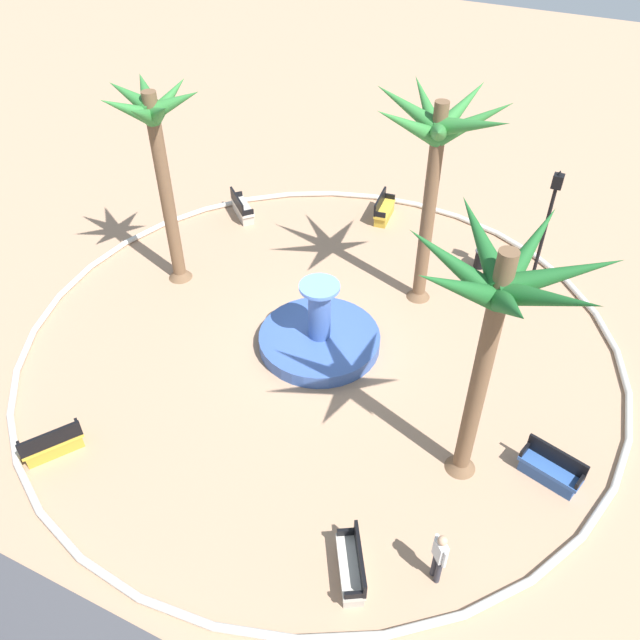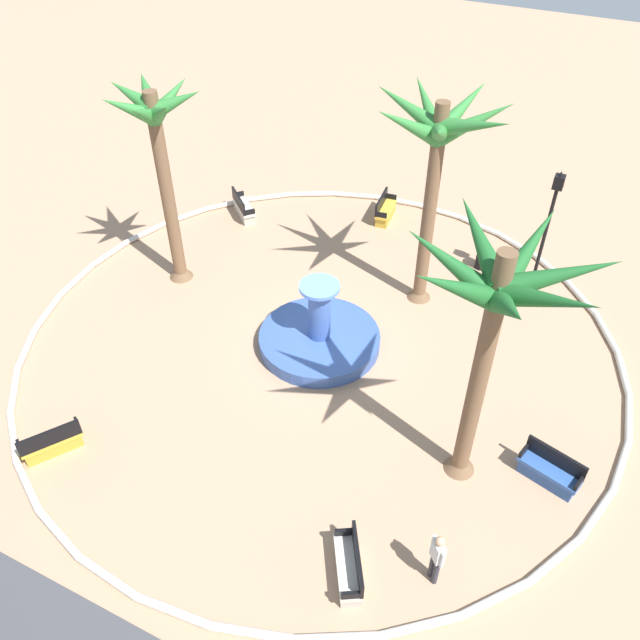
{
  "view_description": "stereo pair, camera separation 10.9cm",
  "coord_description": "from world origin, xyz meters",
  "px_view_note": "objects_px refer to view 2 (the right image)",
  "views": [
    {
      "loc": [
        -6.55,
        13.75,
        14.11
      ],
      "look_at": [
        -0.01,
        0.03,
        1.0
      ],
      "focal_mm": 36.53,
      "sensor_mm": 36.0,
      "label": 1
    },
    {
      "loc": [
        -6.65,
        13.71,
        14.11
      ],
      "look_at": [
        -0.01,
        0.03,
        1.0
      ],
      "focal_mm": 36.53,
      "sensor_mm": 36.0,
      "label": 2
    }
  ],
  "objects_px": {
    "lamppost": "(548,224)",
    "fountain": "(319,337)",
    "person_cyclist_helmet": "(502,270)",
    "person_cyclist_photo": "(437,557)",
    "palm_tree_by_curb": "(496,307)",
    "bench_east": "(244,209)",
    "palm_tree_near_fountain": "(438,147)",
    "bench_southeast": "(549,472)",
    "trash_bin": "(481,259)",
    "bench_southwest": "(52,443)",
    "bench_north": "(349,568)",
    "palm_tree_mid_plaza": "(158,140)",
    "bench_west": "(385,211)"
  },
  "relations": [
    {
      "from": "palm_tree_near_fountain",
      "to": "bench_north",
      "type": "xyz_separation_m",
      "value": [
        -1.94,
        10.39,
        -5.23
      ]
    },
    {
      "from": "trash_bin",
      "to": "bench_east",
      "type": "bearing_deg",
      "value": 4.39
    },
    {
      "from": "bench_west",
      "to": "person_cyclist_photo",
      "type": "relative_size",
      "value": 1.0
    },
    {
      "from": "palm_tree_mid_plaza",
      "to": "palm_tree_by_curb",
      "type": "bearing_deg",
      "value": 161.87
    },
    {
      "from": "lamppost",
      "to": "fountain",
      "type": "bearing_deg",
      "value": 47.39
    },
    {
      "from": "bench_north",
      "to": "bench_southeast",
      "type": "relative_size",
      "value": 0.97
    },
    {
      "from": "palm_tree_near_fountain",
      "to": "trash_bin",
      "type": "bearing_deg",
      "value": -118.94
    },
    {
      "from": "fountain",
      "to": "palm_tree_mid_plaza",
      "type": "distance_m",
      "value": 7.88
    },
    {
      "from": "bench_west",
      "to": "trash_bin",
      "type": "bearing_deg",
      "value": 159.91
    },
    {
      "from": "bench_southwest",
      "to": "trash_bin",
      "type": "height_order",
      "value": "bench_southwest"
    },
    {
      "from": "bench_southwest",
      "to": "person_cyclist_helmet",
      "type": "xyz_separation_m",
      "value": [
        -8.96,
        -12.1,
        0.56
      ]
    },
    {
      "from": "trash_bin",
      "to": "person_cyclist_photo",
      "type": "relative_size",
      "value": 0.44
    },
    {
      "from": "bench_west",
      "to": "palm_tree_near_fountain",
      "type": "bearing_deg",
      "value": 125.09
    },
    {
      "from": "trash_bin",
      "to": "palm_tree_near_fountain",
      "type": "bearing_deg",
      "value": 61.06
    },
    {
      "from": "palm_tree_by_curb",
      "to": "bench_east",
      "type": "xyz_separation_m",
      "value": [
        11.52,
        -8.26,
        -5.17
      ]
    },
    {
      "from": "bench_east",
      "to": "trash_bin",
      "type": "relative_size",
      "value": 2.08
    },
    {
      "from": "palm_tree_by_curb",
      "to": "palm_tree_mid_plaza",
      "type": "bearing_deg",
      "value": -18.13
    },
    {
      "from": "bench_southeast",
      "to": "lamppost",
      "type": "xyz_separation_m",
      "value": [
        2.1,
        -7.92,
        2.32
      ]
    },
    {
      "from": "bench_west",
      "to": "bench_southwest",
      "type": "relative_size",
      "value": 1.02
    },
    {
      "from": "palm_tree_by_curb",
      "to": "palm_tree_near_fountain",
      "type": "bearing_deg",
      "value": -62.34
    },
    {
      "from": "palm_tree_mid_plaza",
      "to": "lamppost",
      "type": "distance_m",
      "value": 12.7
    },
    {
      "from": "palm_tree_near_fountain",
      "to": "bench_east",
      "type": "bearing_deg",
      "value": -12.81
    },
    {
      "from": "bench_north",
      "to": "fountain",
      "type": "bearing_deg",
      "value": -59.15
    },
    {
      "from": "bench_east",
      "to": "trash_bin",
      "type": "height_order",
      "value": "bench_east"
    },
    {
      "from": "palm_tree_by_curb",
      "to": "palm_tree_mid_plaza",
      "type": "relative_size",
      "value": 1.01
    },
    {
      "from": "fountain",
      "to": "person_cyclist_helmet",
      "type": "distance_m",
      "value": 6.85
    },
    {
      "from": "fountain",
      "to": "bench_southeast",
      "type": "height_order",
      "value": "fountain"
    },
    {
      "from": "bench_southeast",
      "to": "trash_bin",
      "type": "relative_size",
      "value": 2.3
    },
    {
      "from": "palm_tree_near_fountain",
      "to": "bench_west",
      "type": "xyz_separation_m",
      "value": [
        2.95,
        -4.2,
        -5.23
      ]
    },
    {
      "from": "palm_tree_near_fountain",
      "to": "palm_tree_mid_plaza",
      "type": "height_order",
      "value": "palm_tree_near_fountain"
    },
    {
      "from": "bench_east",
      "to": "person_cyclist_photo",
      "type": "bearing_deg",
      "value": 135.94
    },
    {
      "from": "palm_tree_mid_plaza",
      "to": "palm_tree_near_fountain",
      "type": "bearing_deg",
      "value": -161.92
    },
    {
      "from": "lamppost",
      "to": "palm_tree_mid_plaza",
      "type": "bearing_deg",
      "value": 22.63
    },
    {
      "from": "palm_tree_mid_plaza",
      "to": "lamppost",
      "type": "height_order",
      "value": "palm_tree_mid_plaza"
    },
    {
      "from": "person_cyclist_helmet",
      "to": "person_cyclist_photo",
      "type": "relative_size",
      "value": 0.98
    },
    {
      "from": "bench_southwest",
      "to": "person_cyclist_photo",
      "type": "distance_m",
      "value": 10.34
    },
    {
      "from": "bench_southwest",
      "to": "person_cyclist_helmet",
      "type": "height_order",
      "value": "person_cyclist_helmet"
    },
    {
      "from": "fountain",
      "to": "palm_tree_mid_plaza",
      "type": "xyz_separation_m",
      "value": [
        6.08,
        -1.09,
        4.9
      ]
    },
    {
      "from": "bench_north",
      "to": "lamppost",
      "type": "distance_m",
      "value": 12.83
    },
    {
      "from": "trash_bin",
      "to": "person_cyclist_photo",
      "type": "bearing_deg",
      "value": 100.4
    },
    {
      "from": "bench_southeast",
      "to": "trash_bin",
      "type": "bearing_deg",
      "value": -64.19
    },
    {
      "from": "fountain",
      "to": "bench_north",
      "type": "xyz_separation_m",
      "value": [
        -3.97,
        6.65,
        0.01
      ]
    },
    {
      "from": "fountain",
      "to": "bench_southwest",
      "type": "xyz_separation_m",
      "value": [
        4.57,
        6.87,
        0.01
      ]
    },
    {
      "from": "bench_west",
      "to": "person_cyclist_helmet",
      "type": "height_order",
      "value": "person_cyclist_helmet"
    },
    {
      "from": "palm_tree_mid_plaza",
      "to": "bench_east",
      "type": "distance_m",
      "value": 6.65
    },
    {
      "from": "fountain",
      "to": "palm_tree_mid_plaza",
      "type": "height_order",
      "value": "palm_tree_mid_plaza"
    },
    {
      "from": "palm_tree_near_fountain",
      "to": "bench_north",
      "type": "relative_size",
      "value": 4.41
    },
    {
      "from": "bench_east",
      "to": "bench_southeast",
      "type": "relative_size",
      "value": 0.91
    },
    {
      "from": "bench_east",
      "to": "lamppost",
      "type": "xyz_separation_m",
      "value": [
        -11.55,
        -0.28,
        2.32
      ]
    },
    {
      "from": "person_cyclist_helmet",
      "to": "palm_tree_by_curb",
      "type": "bearing_deg",
      "value": 97.2
    }
  ]
}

